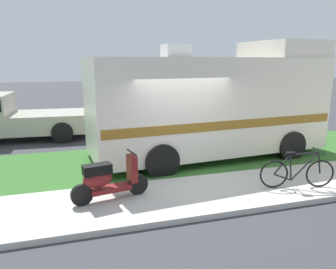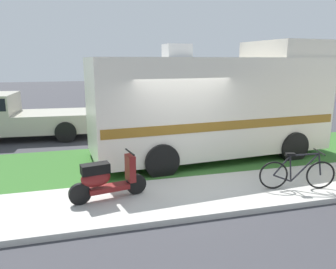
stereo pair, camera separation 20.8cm
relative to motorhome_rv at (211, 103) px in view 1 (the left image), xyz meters
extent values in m
plane|color=#38383D|center=(-1.35, -1.57, -1.67)|extent=(80.00, 80.00, 0.00)
cube|color=beige|center=(-1.35, -2.77, -1.61)|extent=(24.00, 2.00, 0.12)
cube|color=#336628|center=(-1.35, -0.07, -1.63)|extent=(24.00, 3.40, 0.08)
cube|color=silver|center=(-0.11, -0.01, -0.02)|extent=(7.14, 3.07, 2.70)
cube|color=silver|center=(2.46, 0.19, 1.58)|extent=(1.98, 2.54, 0.50)
cube|color=#8C601E|center=(-0.11, -0.01, -0.42)|extent=(7.00, 3.08, 0.24)
cube|color=black|center=(3.34, 0.26, 0.46)|extent=(0.25, 2.16, 0.90)
cube|color=silver|center=(-1.15, -0.09, 1.51)|extent=(0.74, 0.65, 0.36)
cylinder|color=black|center=(1.95, 1.37, -1.22)|extent=(0.92, 0.35, 0.90)
cylinder|color=black|center=(2.14, -1.05, -1.22)|extent=(0.92, 0.35, 0.90)
cylinder|color=black|center=(-2.11, 1.06, -1.22)|extent=(0.92, 0.35, 0.90)
cylinder|color=black|center=(-1.92, -1.37, -1.22)|extent=(0.92, 0.35, 0.90)
cylinder|color=black|center=(-2.75, -2.47, -1.33)|extent=(0.45, 0.18, 0.44)
cylinder|color=black|center=(-3.92, -2.70, -1.33)|extent=(0.45, 0.18, 0.44)
cube|color=maroon|center=(-3.34, -2.59, -1.31)|extent=(0.87, 0.44, 0.10)
cube|color=black|center=(-3.59, -2.64, -0.85)|extent=(0.60, 0.37, 0.20)
ellipsoid|color=maroon|center=(-3.59, -2.64, -1.05)|extent=(0.65, 0.41, 0.36)
cube|color=maroon|center=(-2.87, -2.49, -0.95)|extent=(0.20, 0.34, 0.56)
cylinder|color=black|center=(-2.87, -2.49, -0.60)|extent=(0.13, 0.50, 0.04)
sphere|color=white|center=(-2.87, -2.49, -0.77)|extent=(0.12, 0.12, 0.12)
torus|color=black|center=(1.26, -3.25, -1.23)|extent=(0.63, 0.20, 0.64)
torus|color=black|center=(0.24, -2.99, -1.23)|extent=(0.63, 0.20, 0.64)
cylinder|color=black|center=(0.91, -3.16, -1.05)|extent=(0.58, 0.18, 0.67)
cylinder|color=black|center=(0.60, -3.08, -1.08)|extent=(0.10, 0.06, 0.60)
cylinder|color=black|center=(0.88, -3.15, -0.75)|extent=(0.62, 0.19, 0.09)
cylinder|color=black|center=(0.44, -3.04, -1.30)|extent=(0.41, 0.14, 0.18)
cylinder|color=black|center=(0.41, -3.03, -1.00)|extent=(0.36, 0.12, 0.47)
cylinder|color=black|center=(1.22, -3.24, -0.98)|extent=(0.12, 0.06, 0.51)
cube|color=black|center=(0.57, -3.08, -0.75)|extent=(0.22, 0.15, 0.06)
cylinder|color=black|center=(1.18, -3.23, -0.69)|extent=(0.15, 0.51, 0.03)
cube|color=#B7B29E|center=(-4.72, 4.05, -1.04)|extent=(3.10, 2.16, 0.69)
cylinder|color=black|center=(-4.42, 3.07, -1.29)|extent=(0.77, 0.28, 0.76)
cylinder|color=black|center=(-4.31, 4.99, -1.29)|extent=(0.77, 0.28, 0.76)
camera|label=1|loc=(-3.95, -8.83, 1.27)|focal=34.31mm
camera|label=2|loc=(-3.75, -8.89, 1.27)|focal=34.31mm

